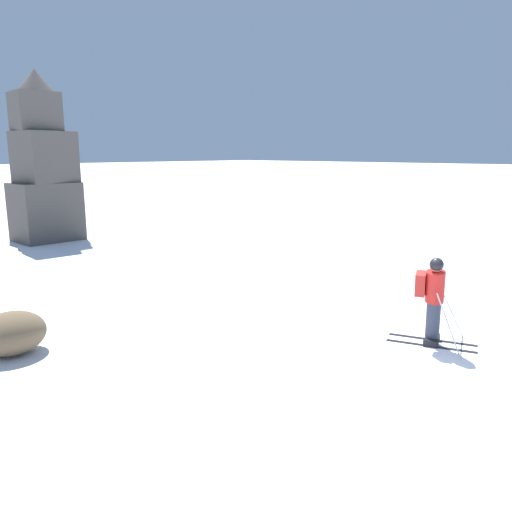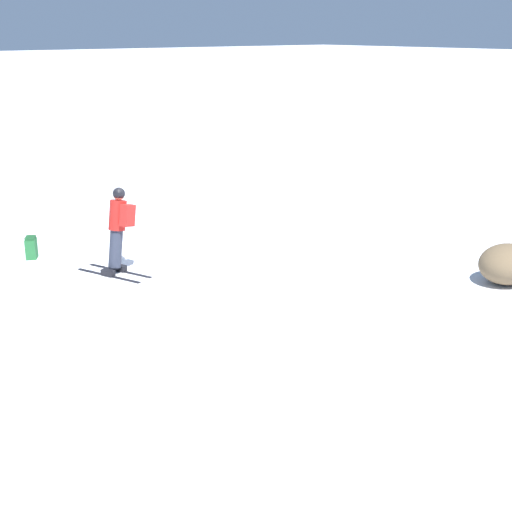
% 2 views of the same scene
% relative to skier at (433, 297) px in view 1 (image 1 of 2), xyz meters
% --- Properties ---
extents(ground_plane, '(300.00, 300.00, 0.00)m').
position_rel_skier_xyz_m(ground_plane, '(-1.04, 0.03, -0.98)').
color(ground_plane, white).
extents(skier, '(1.29, 1.71, 1.78)m').
position_rel_skier_xyz_m(skier, '(0.00, 0.00, 0.00)').
color(skier, black).
rests_on(skier, ground).
extents(rock_pillar, '(2.42, 2.12, 6.86)m').
position_rel_skier_xyz_m(rock_pillar, '(0.29, 16.80, 1.89)').
color(rock_pillar, '#4C4742').
rests_on(rock_pillar, ground).
extents(exposed_boulder_1, '(1.22, 1.04, 0.80)m').
position_rel_skier_xyz_m(exposed_boulder_1, '(-5.60, 5.43, -0.58)').
color(exposed_boulder_1, brown).
rests_on(exposed_boulder_1, ground).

